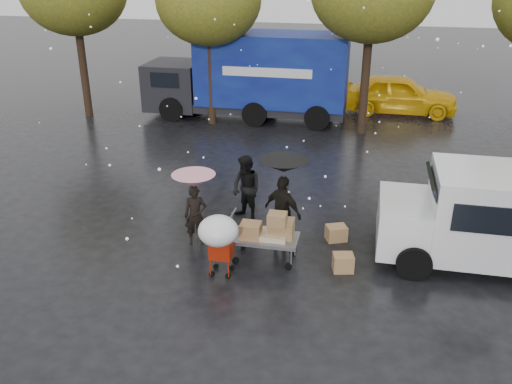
% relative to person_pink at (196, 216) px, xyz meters
% --- Properties ---
extents(ground, '(90.00, 90.00, 0.00)m').
position_rel_person_pink_xyz_m(ground, '(1.04, -0.27, -0.74)').
color(ground, black).
rests_on(ground, ground).
extents(person_pink, '(0.61, 0.48, 1.48)m').
position_rel_person_pink_xyz_m(person_pink, '(0.00, 0.00, 0.00)').
color(person_pink, black).
rests_on(person_pink, ground).
extents(person_middle, '(1.07, 1.02, 1.74)m').
position_rel_person_pink_xyz_m(person_middle, '(0.88, 1.50, 0.13)').
color(person_middle, black).
rests_on(person_middle, ground).
extents(person_black, '(1.11, 0.88, 1.76)m').
position_rel_person_pink_xyz_m(person_black, '(2.02, 0.35, 0.14)').
color(person_black, black).
rests_on(person_black, ground).
extents(umbrella_pink, '(1.01, 1.01, 1.79)m').
position_rel_person_pink_xyz_m(umbrella_pink, '(0.00, 0.00, 0.89)').
color(umbrella_pink, '#4C4C4C').
rests_on(umbrella_pink, ground).
extents(umbrella_black, '(1.12, 1.12, 2.18)m').
position_rel_person_pink_xyz_m(umbrella_black, '(2.02, 0.35, 1.28)').
color(umbrella_black, '#4C4C4C').
rests_on(umbrella_black, ground).
extents(vendor_cart, '(1.52, 0.80, 1.27)m').
position_rel_person_pink_xyz_m(vendor_cart, '(1.83, -0.41, -0.01)').
color(vendor_cart, slate).
rests_on(vendor_cart, ground).
extents(shopping_cart, '(0.84, 0.84, 1.46)m').
position_rel_person_pink_xyz_m(shopping_cart, '(0.95, -1.33, 0.32)').
color(shopping_cart, '#B3200A').
rests_on(shopping_cart, ground).
extents(white_van, '(4.91, 2.18, 2.20)m').
position_rel_person_pink_xyz_m(white_van, '(6.81, 0.47, 0.42)').
color(white_van, silver).
rests_on(white_van, ground).
extents(blue_truck, '(8.30, 2.60, 3.50)m').
position_rel_person_pink_xyz_m(blue_truck, '(-1.01, 10.83, 1.02)').
color(blue_truck, '#0C0F61').
rests_on(blue_truck, ground).
extents(box_ground_near, '(0.50, 0.44, 0.39)m').
position_rel_person_pink_xyz_m(box_ground_near, '(3.51, -0.50, -0.54)').
color(box_ground_near, '#986842').
rests_on(box_ground_near, ground).
extents(box_ground_far, '(0.58, 0.52, 0.37)m').
position_rel_person_pink_xyz_m(box_ground_far, '(3.26, 0.87, -0.56)').
color(box_ground_far, '#986842').
rests_on(box_ground_far, ground).
extents(yellow_taxi, '(4.90, 1.98, 1.67)m').
position_rel_person_pink_xyz_m(yellow_taxi, '(4.98, 12.88, 0.09)').
color(yellow_taxi, '#EAAF0C').
rests_on(yellow_taxi, ground).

